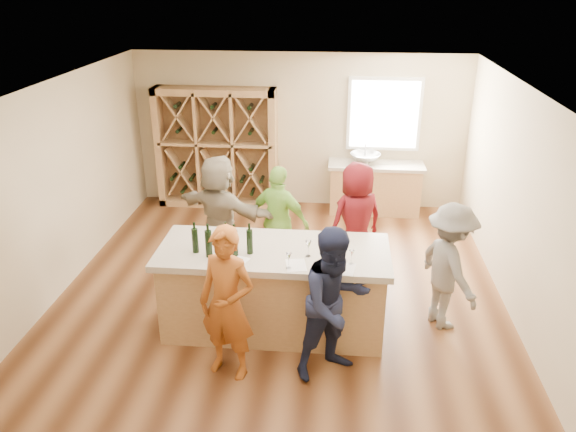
# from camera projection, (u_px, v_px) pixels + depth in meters

# --- Properties ---
(floor) EXTENTS (6.00, 7.00, 0.10)m
(floor) POSITION_uv_depth(u_px,v_px,m) (279.00, 303.00, 7.59)
(floor) COLOR brown
(floor) RESTS_ON ground
(ceiling) EXTENTS (6.00, 7.00, 0.10)m
(ceiling) POSITION_uv_depth(u_px,v_px,m) (278.00, 87.00, 6.43)
(ceiling) COLOR white
(ceiling) RESTS_ON ground
(wall_back) EXTENTS (6.00, 0.10, 2.80)m
(wall_back) POSITION_uv_depth(u_px,v_px,m) (300.00, 130.00, 10.25)
(wall_back) COLOR #C9B791
(wall_back) RESTS_ON ground
(wall_front) EXTENTS (6.00, 0.10, 2.80)m
(wall_front) POSITION_uv_depth(u_px,v_px,m) (221.00, 403.00, 3.77)
(wall_front) COLOR #C9B791
(wall_front) RESTS_ON ground
(wall_left) EXTENTS (0.10, 7.00, 2.80)m
(wall_left) POSITION_uv_depth(u_px,v_px,m) (45.00, 195.00, 7.28)
(wall_left) COLOR #C9B791
(wall_left) RESTS_ON ground
(wall_right) EXTENTS (0.10, 7.00, 2.80)m
(wall_right) POSITION_uv_depth(u_px,v_px,m) (530.00, 213.00, 6.75)
(wall_right) COLOR #C9B791
(wall_right) RESTS_ON ground
(window_frame) EXTENTS (1.30, 0.06, 1.30)m
(window_frame) POSITION_uv_depth(u_px,v_px,m) (384.00, 114.00, 9.91)
(window_frame) COLOR white
(window_frame) RESTS_ON wall_back
(window_pane) EXTENTS (1.18, 0.01, 1.18)m
(window_pane) POSITION_uv_depth(u_px,v_px,m) (384.00, 115.00, 9.88)
(window_pane) COLOR white
(window_pane) RESTS_ON wall_back
(wine_rack) EXTENTS (2.20, 0.45, 2.20)m
(wine_rack) POSITION_uv_depth(u_px,v_px,m) (217.00, 148.00, 10.25)
(wine_rack) COLOR tan
(wine_rack) RESTS_ON floor
(back_counter_base) EXTENTS (1.60, 0.58, 0.86)m
(back_counter_base) POSITION_uv_depth(u_px,v_px,m) (375.00, 189.00, 10.20)
(back_counter_base) COLOR tan
(back_counter_base) RESTS_ON floor
(back_counter_top) EXTENTS (1.70, 0.62, 0.06)m
(back_counter_top) POSITION_uv_depth(u_px,v_px,m) (376.00, 165.00, 10.01)
(back_counter_top) COLOR #B6AB96
(back_counter_top) RESTS_ON back_counter_base
(sink) EXTENTS (0.54, 0.54, 0.19)m
(sink) POSITION_uv_depth(u_px,v_px,m) (365.00, 158.00, 9.98)
(sink) COLOR silver
(sink) RESTS_ON back_counter_top
(faucet) EXTENTS (0.02, 0.02, 0.30)m
(faucet) POSITION_uv_depth(u_px,v_px,m) (365.00, 152.00, 10.12)
(faucet) COLOR silver
(faucet) RESTS_ON back_counter_top
(tasting_counter_base) EXTENTS (2.60, 1.00, 1.00)m
(tasting_counter_base) POSITION_uv_depth(u_px,v_px,m) (274.00, 292.00, 6.80)
(tasting_counter_base) COLOR tan
(tasting_counter_base) RESTS_ON floor
(tasting_counter_top) EXTENTS (2.72, 1.12, 0.08)m
(tasting_counter_top) POSITION_uv_depth(u_px,v_px,m) (274.00, 252.00, 6.59)
(tasting_counter_top) COLOR #B6AB96
(tasting_counter_top) RESTS_ON tasting_counter_base
(wine_bottle_a) EXTENTS (0.09, 0.09, 0.30)m
(wine_bottle_a) POSITION_uv_depth(u_px,v_px,m) (195.00, 241.00, 6.44)
(wine_bottle_a) COLOR black
(wine_bottle_a) RESTS_ON tasting_counter_top
(wine_bottle_b) EXTENTS (0.09, 0.09, 0.32)m
(wine_bottle_b) POSITION_uv_depth(u_px,v_px,m) (209.00, 244.00, 6.34)
(wine_bottle_b) COLOR black
(wine_bottle_b) RESTS_ON tasting_counter_top
(wine_bottle_c) EXTENTS (0.08, 0.08, 0.27)m
(wine_bottle_c) POSITION_uv_depth(u_px,v_px,m) (226.00, 239.00, 6.51)
(wine_bottle_c) COLOR black
(wine_bottle_c) RESTS_ON tasting_counter_top
(wine_bottle_d) EXTENTS (0.10, 0.10, 0.31)m
(wine_bottle_d) POSITION_uv_depth(u_px,v_px,m) (235.00, 243.00, 6.36)
(wine_bottle_d) COLOR black
(wine_bottle_d) RESTS_ON tasting_counter_top
(wine_bottle_e) EXTENTS (0.09, 0.09, 0.29)m
(wine_bottle_e) POSITION_uv_depth(u_px,v_px,m) (250.00, 242.00, 6.42)
(wine_bottle_e) COLOR black
(wine_bottle_e) RESTS_ON tasting_counter_top
(wine_glass_b) EXTENTS (0.08, 0.08, 0.18)m
(wine_glass_b) POSITION_uv_depth(u_px,v_px,m) (289.00, 261.00, 6.11)
(wine_glass_b) COLOR white
(wine_glass_b) RESTS_ON tasting_counter_top
(wine_glass_c) EXTENTS (0.08, 0.08, 0.20)m
(wine_glass_c) POSITION_uv_depth(u_px,v_px,m) (333.00, 261.00, 6.08)
(wine_glass_c) COLOR white
(wine_glass_c) RESTS_ON tasting_counter_top
(wine_glass_d) EXTENTS (0.08, 0.08, 0.20)m
(wine_glass_d) POSITION_uv_depth(u_px,v_px,m) (308.00, 248.00, 6.37)
(wine_glass_d) COLOR white
(wine_glass_d) RESTS_ON tasting_counter_top
(wine_glass_e) EXTENTS (0.08, 0.08, 0.16)m
(wine_glass_e) POSITION_uv_depth(u_px,v_px,m) (351.00, 258.00, 6.20)
(wine_glass_e) COLOR white
(wine_glass_e) RESTS_ON tasting_counter_top
(tasting_menu_a) EXTENTS (0.35, 0.40, 0.00)m
(tasting_menu_a) POSITION_uv_depth(u_px,v_px,m) (234.00, 262.00, 6.27)
(tasting_menu_a) COLOR white
(tasting_menu_a) RESTS_ON tasting_counter_top
(tasting_menu_b) EXTENTS (0.27, 0.33, 0.00)m
(tasting_menu_b) POSITION_uv_depth(u_px,v_px,m) (296.00, 265.00, 6.21)
(tasting_menu_b) COLOR white
(tasting_menu_b) RESTS_ON tasting_counter_top
(tasting_menu_c) EXTENTS (0.25, 0.32, 0.00)m
(tasting_menu_c) POSITION_uv_depth(u_px,v_px,m) (345.00, 269.00, 6.13)
(tasting_menu_c) COLOR white
(tasting_menu_c) RESTS_ON tasting_counter_top
(person_near_left) EXTENTS (0.75, 0.63, 1.74)m
(person_near_left) POSITION_uv_depth(u_px,v_px,m) (227.00, 304.00, 5.88)
(person_near_left) COLOR #994C19
(person_near_left) RESTS_ON floor
(person_near_right) EXTENTS (0.95, 0.85, 1.72)m
(person_near_right) POSITION_uv_depth(u_px,v_px,m) (335.00, 303.00, 5.90)
(person_near_right) COLOR #191E38
(person_near_right) RESTS_ON floor
(person_server) EXTENTS (0.86, 1.15, 1.61)m
(person_server) POSITION_uv_depth(u_px,v_px,m) (449.00, 267.00, 6.74)
(person_server) COLOR slate
(person_server) RESTS_ON floor
(person_far_mid) EXTENTS (1.06, 0.84, 1.62)m
(person_far_mid) POSITION_uv_depth(u_px,v_px,m) (279.00, 221.00, 7.98)
(person_far_mid) COLOR #8CC64C
(person_far_mid) RESTS_ON floor
(person_far_right) EXTENTS (0.98, 0.87, 1.68)m
(person_far_right) POSITION_uv_depth(u_px,v_px,m) (356.00, 220.00, 7.93)
(person_far_right) COLOR #590F14
(person_far_right) RESTS_ON floor
(person_far_left) EXTENTS (1.71, 1.20, 1.74)m
(person_far_left) POSITION_uv_depth(u_px,v_px,m) (220.00, 213.00, 8.08)
(person_far_left) COLOR gray
(person_far_left) RESTS_ON floor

